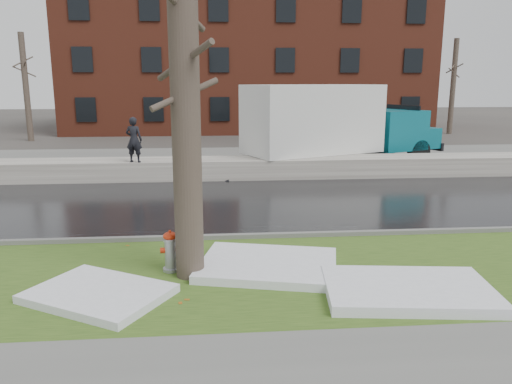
{
  "coord_description": "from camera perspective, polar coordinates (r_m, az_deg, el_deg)",
  "views": [
    {
      "loc": [
        -0.69,
        -10.09,
        3.61
      ],
      "look_at": [
        0.32,
        1.61,
        1.0
      ],
      "focal_mm": 35.0,
      "sensor_mm": 36.0,
      "label": 1
    }
  ],
  "objects": [
    {
      "name": "tree",
      "position": [
        8.92,
        -8.09,
        10.56
      ],
      "size": [
        1.19,
        1.34,
        6.52
      ],
      "rotation": [
        0.0,
        0.0,
        0.23
      ],
      "color": "brown",
      "rests_on": "verge"
    },
    {
      "name": "worker",
      "position": [
        18.53,
        -13.78,
        5.83
      ],
      "size": [
        0.67,
        0.52,
        1.63
      ],
      "primitive_type": "imported",
      "rotation": [
        0.0,
        0.0,
        2.91
      ],
      "color": "black",
      "rests_on": "snowbank"
    },
    {
      "name": "snow_patch_far",
      "position": [
        8.99,
        -17.53,
        -11.01
      ],
      "size": [
        2.71,
        2.5,
        0.14
      ],
      "primitive_type": "cube",
      "rotation": [
        0.0,
        0.0,
        -0.53
      ],
      "color": "white",
      "rests_on": "verge"
    },
    {
      "name": "snowbank",
      "position": [
        19.08,
        -2.79,
        2.74
      ],
      "size": [
        60.0,
        1.6,
        0.75
      ],
      "primitive_type": "cube",
      "color": "beige",
      "rests_on": "ground"
    },
    {
      "name": "bg_tree_right",
      "position": [
        37.96,
        21.59,
        11.24
      ],
      "size": [
        1.4,
        1.62,
        6.5
      ],
      "color": "brown",
      "rests_on": "ground"
    },
    {
      "name": "road",
      "position": [
        15.05,
        -2.16,
        -1.31
      ],
      "size": [
        60.0,
        7.0,
        0.03
      ],
      "primitive_type": "cube",
      "color": "black",
      "rests_on": "ground"
    },
    {
      "name": "snow_patch_side",
      "position": [
        9.06,
        16.99,
        -10.65
      ],
      "size": [
        3.0,
        2.12,
        0.18
      ],
      "primitive_type": "cube",
      "rotation": [
        0.0,
        0.0,
        -0.12
      ],
      "color": "white",
      "rests_on": "verge"
    },
    {
      "name": "box_truck",
      "position": [
        21.28,
        8.97,
        7.62
      ],
      "size": [
        10.3,
        5.73,
        3.5
      ],
      "rotation": [
        0.0,
        0.0,
        0.41
      ],
      "color": "black",
      "rests_on": "ground"
    },
    {
      "name": "snow_patch_near",
      "position": [
        9.81,
        1.41,
        -8.33
      ],
      "size": [
        3.0,
        2.56,
        0.16
      ],
      "primitive_type": "cube",
      "rotation": [
        0.0,
        0.0,
        -0.24
      ],
      "color": "white",
      "rests_on": "verge"
    },
    {
      "name": "bg_tree_center",
      "position": [
        36.48,
        -13.58,
        11.73
      ],
      "size": [
        1.4,
        1.62,
        6.5
      ],
      "color": "brown",
      "rests_on": "ground"
    },
    {
      "name": "fire_hydrant",
      "position": [
        9.73,
        -9.74,
        -6.46
      ],
      "size": [
        0.4,
        0.34,
        0.81
      ],
      "rotation": [
        0.0,
        0.0,
        0.07
      ],
      "color": "#9B9EA3",
      "rests_on": "verge"
    },
    {
      "name": "verge",
      "position": [
        9.57,
        -0.45,
        -9.51
      ],
      "size": [
        60.0,
        4.5,
        0.04
      ],
      "primitive_type": "cube",
      "color": "#2E4818",
      "rests_on": "ground"
    },
    {
      "name": "ground",
      "position": [
        10.74,
        -0.97,
        -7.12
      ],
      "size": [
        120.0,
        120.0,
        0.0
      ],
      "primitive_type": "plane",
      "color": "#47423D",
      "rests_on": "ground"
    },
    {
      "name": "parking_lot",
      "position": [
        23.38,
        -3.18,
        3.65
      ],
      "size": [
        60.0,
        9.0,
        0.03
      ],
      "primitive_type": "cube",
      "color": "slate",
      "rests_on": "ground"
    },
    {
      "name": "brick_building",
      "position": [
        40.21,
        -1.12,
        14.49
      ],
      "size": [
        26.0,
        12.0,
        10.0
      ],
      "primitive_type": "cube",
      "color": "maroon",
      "rests_on": "ground"
    },
    {
      "name": "curb",
      "position": [
        11.66,
        -1.31,
        -5.15
      ],
      "size": [
        60.0,
        0.15,
        0.14
      ],
      "primitive_type": "cube",
      "color": "slate",
      "rests_on": "ground"
    },
    {
      "name": "bg_tree_left",
      "position": [
        34.03,
        -24.81,
        10.92
      ],
      "size": [
        1.4,
        1.62,
        6.5
      ],
      "color": "brown",
      "rests_on": "ground"
    }
  ]
}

